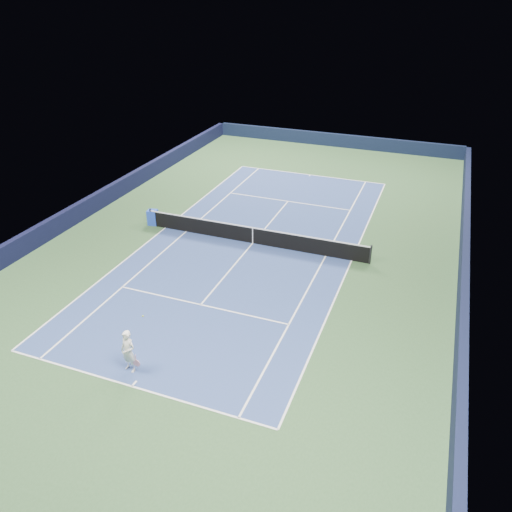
% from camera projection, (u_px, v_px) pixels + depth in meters
% --- Properties ---
extents(ground, '(40.00, 40.00, 0.00)m').
position_uv_depth(ground, '(253.00, 243.00, 27.45)').
color(ground, '#2C4C29').
rests_on(ground, ground).
extents(wall_far, '(22.00, 0.35, 1.10)m').
position_uv_depth(wall_far, '(335.00, 140.00, 43.41)').
color(wall_far, black).
rests_on(wall_far, ground).
extents(wall_right, '(0.35, 40.00, 1.10)m').
position_uv_depth(wall_right, '(464.00, 270.00, 23.80)').
color(wall_right, '#111633').
rests_on(wall_right, ground).
extents(wall_left, '(0.35, 40.00, 1.10)m').
position_uv_depth(wall_left, '(88.00, 206.00, 30.57)').
color(wall_left, black).
rests_on(wall_left, ground).
extents(court_surface, '(10.97, 23.77, 0.01)m').
position_uv_depth(court_surface, '(253.00, 243.00, 27.45)').
color(court_surface, navy).
rests_on(court_surface, ground).
extents(baseline_far, '(10.97, 0.08, 0.00)m').
position_uv_depth(baseline_far, '(310.00, 175.00, 37.18)').
color(baseline_far, white).
rests_on(baseline_far, ground).
extents(baseline_near, '(10.97, 0.08, 0.00)m').
position_uv_depth(baseline_near, '(132.00, 386.00, 17.72)').
color(baseline_near, white).
rests_on(baseline_near, ground).
extents(sideline_doubles_right, '(0.08, 23.77, 0.00)m').
position_uv_depth(sideline_doubles_right, '(352.00, 260.00, 25.73)').
color(sideline_doubles_right, white).
rests_on(sideline_doubles_right, ground).
extents(sideline_doubles_left, '(0.08, 23.77, 0.00)m').
position_uv_depth(sideline_doubles_left, '(165.00, 228.00, 29.16)').
color(sideline_doubles_left, white).
rests_on(sideline_doubles_left, ground).
extents(sideline_singles_right, '(0.08, 23.77, 0.00)m').
position_uv_depth(sideline_singles_right, '(326.00, 256.00, 26.16)').
color(sideline_singles_right, white).
rests_on(sideline_singles_right, ground).
extents(sideline_singles_left, '(0.08, 23.77, 0.00)m').
position_uv_depth(sideline_singles_left, '(186.00, 231.00, 28.74)').
color(sideline_singles_left, white).
rests_on(sideline_singles_left, ground).
extents(service_line_far, '(8.23, 0.08, 0.00)m').
position_uv_depth(service_line_far, '(288.00, 201.00, 32.69)').
color(service_line_far, white).
rests_on(service_line_far, ground).
extents(service_line_near, '(8.23, 0.08, 0.00)m').
position_uv_depth(service_line_near, '(201.00, 305.00, 22.21)').
color(service_line_near, white).
rests_on(service_line_near, ground).
extents(center_service_line, '(0.08, 12.80, 0.00)m').
position_uv_depth(center_service_line, '(253.00, 243.00, 27.45)').
color(center_service_line, white).
rests_on(center_service_line, ground).
extents(center_mark_far, '(0.08, 0.30, 0.00)m').
position_uv_depth(center_mark_far, '(310.00, 175.00, 37.05)').
color(center_mark_far, white).
rests_on(center_mark_far, ground).
extents(center_mark_near, '(0.08, 0.30, 0.00)m').
position_uv_depth(center_mark_near, '(134.00, 384.00, 17.84)').
color(center_mark_near, white).
rests_on(center_mark_near, ground).
extents(tennis_net, '(12.90, 0.10, 1.07)m').
position_uv_depth(tennis_net, '(253.00, 235.00, 27.21)').
color(tennis_net, black).
rests_on(tennis_net, ground).
extents(sponsor_cube, '(0.64, 0.58, 0.90)m').
position_uv_depth(sponsor_cube, '(153.00, 217.00, 29.38)').
color(sponsor_cube, blue).
rests_on(sponsor_cube, ground).
extents(tennis_player, '(0.82, 1.30, 1.81)m').
position_uv_depth(tennis_player, '(128.00, 351.00, 18.08)').
color(tennis_player, white).
rests_on(tennis_player, ground).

